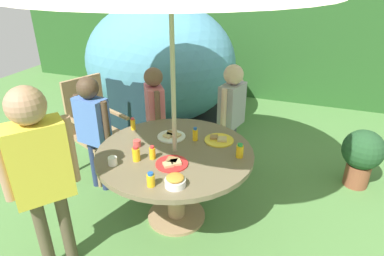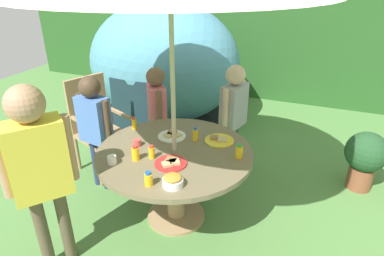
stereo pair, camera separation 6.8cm
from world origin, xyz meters
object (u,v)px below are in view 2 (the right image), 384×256
at_px(garden_table, 175,165).
at_px(plate_far_right, 171,163).
at_px(juice_bottle_near_left, 135,153).
at_px(dome_tent, 164,63).
at_px(child_in_yellow_shirt, 38,160).
at_px(juice_bottle_far_left, 239,151).
at_px(wooden_chair, 96,122).
at_px(plate_center_front, 219,140).
at_px(child_in_pink_shirt, 157,106).
at_px(plate_front_edge, 172,136).
at_px(juice_bottle_center_back, 152,152).
at_px(snack_bowl, 173,181).
at_px(potted_plant, 365,157).
at_px(cup_near, 112,160).
at_px(child_in_grey_shirt, 234,106).
at_px(juice_bottle_near_right, 149,179).
at_px(child_in_blue_shirt, 94,120).
at_px(cup_far, 137,143).
at_px(juice_bottle_mid_right, 134,123).
at_px(juice_bottle_mid_left, 195,134).

height_order(garden_table, plate_far_right, plate_far_right).
bearing_deg(juice_bottle_near_left, dome_tent, 110.29).
distance_m(child_in_yellow_shirt, juice_bottle_far_left, 1.46).
height_order(wooden_chair, plate_center_front, wooden_chair).
bearing_deg(child_in_yellow_shirt, child_in_pink_shirt, 34.91).
height_order(plate_front_edge, juice_bottle_center_back, juice_bottle_center_back).
relative_size(dome_tent, plate_far_right, 8.77).
bearing_deg(wooden_chair, snack_bowl, -102.18).
bearing_deg(child_in_pink_shirt, plate_far_right, -3.61).
bearing_deg(potted_plant, cup_near, -142.90).
height_order(plate_center_front, juice_bottle_near_left, juice_bottle_near_left).
height_order(child_in_grey_shirt, plate_center_front, child_in_grey_shirt).
bearing_deg(juice_bottle_near_right, child_in_pink_shirt, 114.50).
distance_m(dome_tent, plate_front_edge, 2.03).
xyz_separation_m(child_in_blue_shirt, cup_far, (0.58, -0.20, -0.03)).
bearing_deg(wooden_chair, plate_center_front, -74.69).
bearing_deg(wooden_chair, child_in_grey_shirt, -48.10).
bearing_deg(cup_near, juice_bottle_mid_right, 104.47).
distance_m(juice_bottle_near_right, juice_bottle_far_left, 0.77).
xyz_separation_m(child_in_yellow_shirt, snack_bowl, (0.82, 0.34, -0.18)).
height_order(juice_bottle_near_right, juice_bottle_mid_right, juice_bottle_mid_right).
height_order(child_in_blue_shirt, juice_bottle_far_left, child_in_blue_shirt).
height_order(child_in_pink_shirt, cup_near, child_in_pink_shirt).
relative_size(wooden_chair, juice_bottle_near_right, 9.64).
height_order(plate_far_right, plate_center_front, same).
height_order(child_in_yellow_shirt, juice_bottle_mid_left, child_in_yellow_shirt).
relative_size(potted_plant, juice_bottle_near_right, 5.80).
xyz_separation_m(dome_tent, child_in_blue_shirt, (0.15, -1.85, -0.08)).
relative_size(plate_far_right, juice_bottle_mid_left, 2.06).
height_order(plate_center_front, plate_front_edge, same).
bearing_deg(juice_bottle_near_left, wooden_chair, 142.09).
xyz_separation_m(wooden_chair, juice_bottle_mid_left, (1.25, -0.24, 0.20)).
relative_size(snack_bowl, juice_bottle_far_left, 1.25).
height_order(garden_table, cup_near, cup_near).
bearing_deg(potted_plant, juice_bottle_center_back, -142.97).
bearing_deg(snack_bowl, cup_far, 141.38).
bearing_deg(plate_far_right, juice_bottle_mid_right, 142.67).
height_order(child_in_pink_shirt, juice_bottle_near_right, child_in_pink_shirt).
relative_size(snack_bowl, juice_bottle_mid_left, 1.21).
xyz_separation_m(plate_far_right, juice_bottle_near_right, (-0.03, -0.30, 0.04)).
bearing_deg(garden_table, juice_bottle_far_left, 9.24).
xyz_separation_m(child_in_yellow_shirt, plate_center_front, (0.92, 1.09, -0.21)).
relative_size(child_in_pink_shirt, plate_center_front, 4.51).
height_order(wooden_chair, plate_front_edge, wooden_chair).
bearing_deg(dome_tent, plate_front_edge, -62.08).
bearing_deg(juice_bottle_mid_left, juice_bottle_center_back, -117.77).
xyz_separation_m(wooden_chair, cup_near, (0.79, -0.84, 0.18)).
xyz_separation_m(wooden_chair, juice_bottle_far_left, (1.67, -0.39, 0.20)).
relative_size(child_in_grey_shirt, juice_bottle_near_left, 9.71).
relative_size(juice_bottle_far_left, juice_bottle_mid_right, 1.00).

